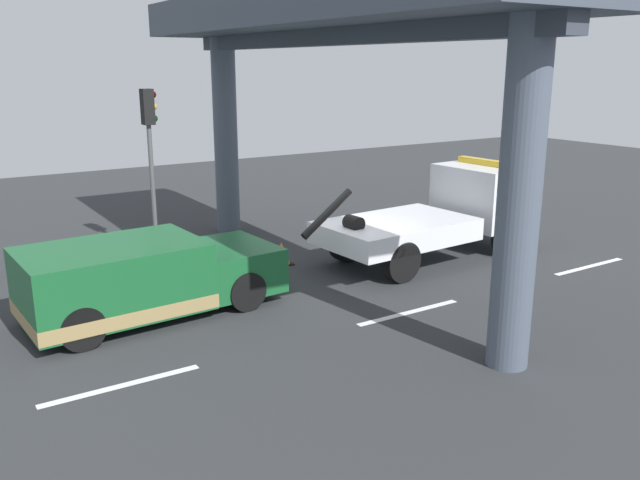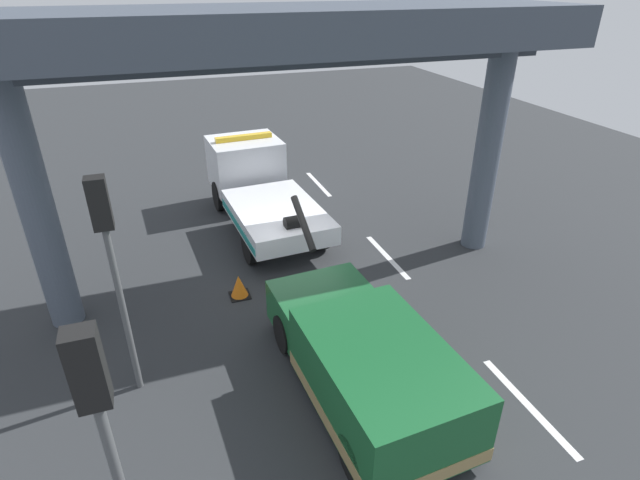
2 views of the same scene
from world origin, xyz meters
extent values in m
cube|color=#2D3033|center=(0.00, 0.00, -0.05)|extent=(60.00, 40.00, 0.10)
cube|color=silver|center=(-6.00, -2.82, 0.00)|extent=(2.60, 0.16, 0.01)
cube|color=silver|center=(0.00, -2.82, 0.00)|extent=(2.60, 0.16, 0.01)
cube|color=silver|center=(6.00, -2.82, 0.00)|extent=(2.60, 0.16, 0.01)
cube|color=white|center=(1.86, -0.07, 0.93)|extent=(3.97, 2.62, 0.55)
cube|color=white|center=(5.18, 0.13, 1.48)|extent=(2.18, 2.42, 1.65)
cube|color=black|center=(5.79, 0.16, 1.84)|extent=(0.19, 2.21, 0.66)
cube|color=teal|center=(1.79, 1.14, 0.84)|extent=(3.64, 0.23, 0.20)
cylinder|color=black|center=(-0.33, -0.19, 1.66)|extent=(1.42, 0.26, 1.07)
cylinder|color=black|center=(0.47, -0.15, 1.32)|extent=(0.39, 0.47, 0.36)
cube|color=yellow|center=(5.18, 0.13, 2.38)|extent=(0.35, 1.93, 0.16)
cylinder|color=black|center=(4.92, 1.15, 0.50)|extent=(1.02, 0.38, 1.00)
cylinder|color=black|center=(5.04, -0.92, 0.50)|extent=(1.02, 0.38, 1.00)
cylinder|color=black|center=(1.03, 0.93, 0.50)|extent=(1.02, 0.38, 1.00)
cylinder|color=black|center=(1.15, -1.15, 0.50)|extent=(1.02, 0.38, 1.00)
cube|color=#195B2D|center=(-5.28, -0.04, 0.91)|extent=(3.58, 2.40, 1.35)
cube|color=#195B2D|center=(-2.69, 0.11, 0.71)|extent=(1.85, 2.21, 0.95)
cube|color=black|center=(-3.53, 0.06, 1.20)|extent=(0.17, 1.94, 0.59)
cube|color=#9E8451|center=(-5.28, -0.04, 0.41)|extent=(3.60, 2.41, 0.28)
cylinder|color=black|center=(-2.90, 1.06, 0.42)|extent=(0.85, 0.33, 0.84)
cylinder|color=black|center=(-2.79, -0.85, 0.42)|extent=(0.85, 0.33, 0.84)
cylinder|color=black|center=(-6.28, 0.87, 0.42)|extent=(0.85, 0.33, 0.84)
cylinder|color=black|center=(-6.17, -1.05, 0.42)|extent=(0.85, 0.33, 0.84)
cylinder|color=#4C5666|center=(-0.17, 5.61, 2.88)|extent=(0.71, 0.71, 5.77)
cylinder|color=#4C5666|center=(-0.17, -5.61, 2.88)|extent=(0.71, 0.71, 5.77)
cube|color=#414956|center=(-0.17, 0.00, 6.20)|extent=(3.60, 13.22, 0.87)
cube|color=#353C47|center=(-0.17, 0.00, 5.59)|extent=(0.50, 12.82, 0.36)
cube|color=black|center=(-7.00, 4.10, 3.90)|extent=(0.28, 0.32, 0.90)
sphere|color=#360605|center=(-6.84, 4.10, 4.20)|extent=(0.18, 0.18, 0.18)
sphere|color=#3A2D06|center=(-6.84, 4.10, 3.90)|extent=(0.18, 0.18, 0.18)
sphere|color=green|center=(-6.84, 4.10, 3.60)|extent=(0.18, 0.18, 0.18)
cylinder|color=#515456|center=(-3.00, 4.10, 1.75)|extent=(0.12, 0.12, 3.51)
cube|color=black|center=(-3.00, 4.10, 3.96)|extent=(0.28, 0.32, 0.90)
sphere|color=#360605|center=(-2.84, 4.10, 4.26)|extent=(0.18, 0.18, 0.18)
sphere|color=gold|center=(-2.84, 4.10, 3.96)|extent=(0.18, 0.18, 0.18)
sphere|color=black|center=(-2.84, 4.10, 3.66)|extent=(0.18, 0.18, 0.18)
cone|color=orange|center=(-0.55, 1.60, 0.30)|extent=(0.45, 0.45, 0.60)
cube|color=black|center=(-0.55, 1.60, 0.01)|extent=(0.50, 0.50, 0.03)
camera|label=1|loc=(-8.52, -12.68, 5.02)|focal=37.04mm
camera|label=2|loc=(-11.19, 3.22, 7.24)|focal=28.14mm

